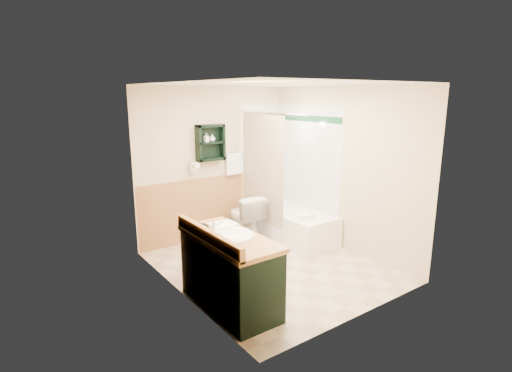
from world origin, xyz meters
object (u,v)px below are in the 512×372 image
object	(u,v)px
soap_bottle_a	(206,140)
hair_dryer	(193,167)
wall_shelf	(211,143)
vanity	(230,272)
vanity_book	(196,220)
bathtub	(292,225)
toilet	(245,218)
soap_bottle_b	(212,139)

from	to	relation	value
soap_bottle_a	hair_dryer	bearing A→B (deg)	172.47
wall_shelf	vanity	distance (m)	2.43
wall_shelf	vanity_book	size ratio (longest dim) A/B	2.76
wall_shelf	bathtub	size ratio (longest dim) A/B	0.37
toilet	vanity	bearing A→B (deg)	59.33
vanity	wall_shelf	bearing A→B (deg)	65.29
vanity	hair_dryer	bearing A→B (deg)	73.20
vanity	bathtub	xyz separation A→B (m)	(1.92, 1.19, -0.17)
hair_dryer	vanity_book	world-z (taller)	hair_dryer
soap_bottle_a	soap_bottle_b	world-z (taller)	soap_bottle_b
hair_dryer	soap_bottle_b	world-z (taller)	soap_bottle_b
soap_bottle_b	bathtub	bearing A→B (deg)	-36.86
soap_bottle_a	soap_bottle_b	xyz separation A→B (m)	(0.10, 0.00, 0.01)
vanity	soap_bottle_a	xyz separation A→B (m)	(0.82, 1.94, 1.19)
vanity_book	soap_bottle_a	xyz separation A→B (m)	(0.99, 1.52, 0.68)
vanity_book	soap_bottle_a	bearing A→B (deg)	32.94
toilet	wall_shelf	bearing A→B (deg)	-36.40
wall_shelf	vanity	size ratio (longest dim) A/B	0.43
toilet	vanity_book	bearing A→B (deg)	47.02
wall_shelf	toilet	world-z (taller)	wall_shelf
vanity	soap_bottle_b	bearing A→B (deg)	64.54
hair_dryer	bathtub	xyz separation A→B (m)	(1.33, -0.78, -0.97)
bathtub	toilet	bearing A→B (deg)	149.59
wall_shelf	soap_bottle_a	world-z (taller)	wall_shelf
toilet	soap_bottle_a	size ratio (longest dim) A/B	5.58
wall_shelf	soap_bottle_a	size ratio (longest dim) A/B	4.03
bathtub	vanity	bearing A→B (deg)	-148.13
wall_shelf	soap_bottle_a	distance (m)	0.09
hair_dryer	bathtub	size ratio (longest dim) A/B	0.16
bathtub	toilet	distance (m)	0.77
vanity	toilet	distance (m)	2.02
hair_dryer	soap_bottle_b	distance (m)	0.53
hair_dryer	toilet	world-z (taller)	hair_dryer
wall_shelf	vanity	xyz separation A→B (m)	(-0.89, -1.95, -1.14)
vanity_book	wall_shelf	bearing A→B (deg)	31.14
wall_shelf	hair_dryer	size ratio (longest dim) A/B	2.29
toilet	soap_bottle_a	xyz separation A→B (m)	(-0.45, 0.37, 1.22)
soap_bottle_a	vanity_book	bearing A→B (deg)	-123.01
vanity	soap_bottle_a	size ratio (longest dim) A/B	9.39
hair_dryer	vanity_book	distance (m)	1.75
soap_bottle_a	bathtub	bearing A→B (deg)	-34.22
vanity	vanity_book	xyz separation A→B (m)	(-0.17, 0.42, 0.51)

